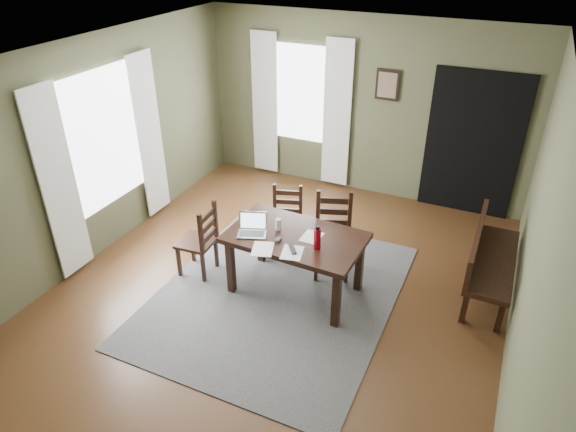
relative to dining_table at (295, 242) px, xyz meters
The scene contains 24 objects.
ground 0.71m from the dining_table, 136.48° to the right, with size 5.00×6.00×0.01m.
room_shell 1.15m from the dining_table, 136.48° to the right, with size 5.02×6.02×2.71m.
rug 0.70m from the dining_table, 136.48° to the right, with size 2.60×3.20×0.01m.
dining_table is the anchor object (origin of this frame).
chair_end 1.22m from the dining_table, behind, with size 0.44×0.44×0.94m.
chair_back_left 0.88m from the dining_table, 121.53° to the left, with size 0.49×0.49×0.90m.
chair_back_right 0.63m from the dining_table, 65.85° to the left, with size 0.57×0.57×1.02m.
bench 2.18m from the dining_table, 24.24° to the left, with size 0.48×1.49×0.84m.
laptop 0.51m from the dining_table, 164.12° to the right, with size 0.39×0.35×0.22m.
computer_mouse 0.25m from the dining_table, 125.81° to the right, with size 0.05×0.09×0.03m, color #3F3F42.
tv_remote 0.31m from the dining_table, 72.72° to the right, with size 0.05×0.19×0.02m, color black.
drinking_glass 0.28m from the dining_table, behind, with size 0.06×0.06×0.14m, color silver.
water_bottle 0.40m from the dining_table, 23.40° to the right, with size 0.10×0.10×0.27m.
paper_b 0.36m from the dining_table, 72.37° to the right, with size 0.22×0.28×0.00m, color white.
paper_d 0.20m from the dining_table, 14.60° to the left, with size 0.20×0.27×0.00m, color white.
paper_e 0.46m from the dining_table, 118.11° to the right, with size 0.22×0.29×0.00m, color white.
window_left 2.74m from the dining_table, behind, with size 0.01×1.30×1.70m.
window_back 3.14m from the dining_table, 112.38° to the left, with size 1.00×0.01×1.50m.
curtain_left_near 2.76m from the dining_table, 163.46° to the right, with size 0.03×0.48×2.30m.
curtain_left_far 2.79m from the dining_table, 161.54° to the left, with size 0.03×0.48×2.30m.
curtain_back_left 3.35m from the dining_table, 122.56° to the left, with size 0.44×0.03×2.30m.
curtain_back_right 2.89m from the dining_table, 100.96° to the left, with size 0.44×0.03×2.30m.
framed_picture 3.02m from the dining_table, 86.14° to the left, with size 0.34×0.03×0.44m.
doorway_back 3.21m from the dining_table, 62.13° to the left, with size 1.30×0.03×2.10m.
Camera 1 is at (2.09, -4.26, 3.82)m, focal length 32.00 mm.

